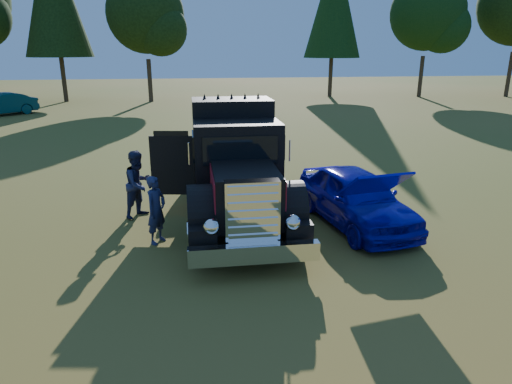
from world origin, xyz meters
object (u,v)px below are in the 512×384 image
object	(u,v)px
spectator_near	(156,210)
distant_teal_car	(1,104)
diamond_t_truck	(236,171)
spectator_far	(139,184)
hotrod_coupe	(356,197)

from	to	relation	value
spectator_near	distant_teal_car	distance (m)	25.34
diamond_t_truck	spectator_near	world-z (taller)	diamond_t_truck
spectator_near	spectator_far	xyz separation A→B (m)	(-0.55, 1.81, 0.10)
diamond_t_truck	spectator_far	xyz separation A→B (m)	(-2.48, 0.58, -0.40)
spectator_near	distant_teal_car	xyz separation A→B (m)	(-11.45, 22.61, -0.07)
diamond_t_truck	hotrod_coupe	distance (m)	3.08
hotrod_coupe	spectator_near	world-z (taller)	hotrod_coupe
spectator_near	spectator_far	size ratio (longest dim) A/B	0.89
diamond_t_truck	distant_teal_car	bearing A→B (deg)	122.05
hotrod_coupe	spectator_near	bearing A→B (deg)	-174.90
hotrod_coupe	distant_teal_car	xyz separation A→B (m)	(-16.30, 22.18, 0.01)
distant_teal_car	spectator_far	bearing A→B (deg)	-12.61
distant_teal_car	spectator_near	bearing A→B (deg)	-13.41
hotrod_coupe	spectator_near	distance (m)	4.87
hotrod_coupe	spectator_far	world-z (taller)	hotrod_coupe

